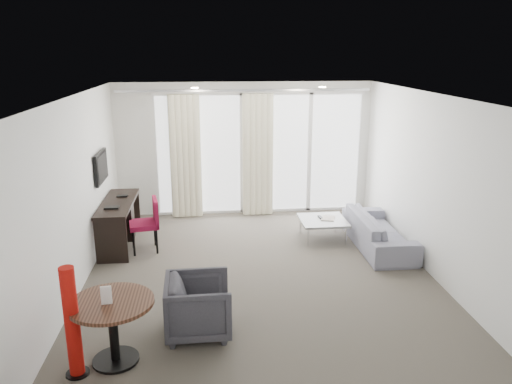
{
  "coord_description": "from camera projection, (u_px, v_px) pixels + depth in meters",
  "views": [
    {
      "loc": [
        -0.7,
        -6.66,
        3.19
      ],
      "look_at": [
        0.0,
        0.6,
        1.1
      ],
      "focal_mm": 35.0,
      "sensor_mm": 36.0,
      "label": 1
    }
  ],
  "objects": [
    {
      "name": "downlight_a",
      "position": [
        195.0,
        88.0,
        8.05
      ],
      "size": [
        0.12,
        0.12,
        0.02
      ],
      "primitive_type": "cylinder",
      "color": "#FFE0B2",
      "rests_on": "ceiling"
    },
    {
      "name": "menu_card",
      "position": [
        107.0,
        302.0,
        5.05
      ],
      "size": [
        0.11,
        0.03,
        0.2
      ],
      "primitive_type": null,
      "rotation": [
        0.0,
        0.0,
        0.12
      ],
      "color": "white",
      "rests_on": "round_table"
    },
    {
      "name": "desk",
      "position": [
        119.0,
        224.0,
        8.35
      ],
      "size": [
        0.51,
        1.62,
        0.76
      ],
      "primitive_type": null,
      "color": "black",
      "rests_on": "floor"
    },
    {
      "name": "curtain_left",
      "position": [
        185.0,
        157.0,
        9.58
      ],
      "size": [
        0.6,
        0.2,
        2.38
      ],
      "primitive_type": null,
      "color": "beige",
      "rests_on": "ground"
    },
    {
      "name": "tub_armchair",
      "position": [
        199.0,
        306.0,
        5.74
      ],
      "size": [
        0.77,
        0.75,
        0.69
      ],
      "primitive_type": "imported",
      "rotation": [
        0.0,
        0.0,
        1.6
      ],
      "color": "#313037",
      "rests_on": "floor"
    },
    {
      "name": "rattan_table",
      "position": [
        300.0,
        189.0,
        10.82
      ],
      "size": [
        0.56,
        0.56,
        0.55
      ],
      "primitive_type": null,
      "rotation": [
        0.0,
        0.0,
        0.04
      ],
      "color": "#463220",
      "rests_on": "terrace_slab"
    },
    {
      "name": "wall_left",
      "position": [
        76.0,
        195.0,
        6.73
      ],
      "size": [
        0.0,
        6.0,
        2.6
      ],
      "primitive_type": "cube",
      "color": "silver",
      "rests_on": "ground"
    },
    {
      "name": "window_panel",
      "position": [
        260.0,
        154.0,
        9.87
      ],
      "size": [
        4.0,
        0.02,
        2.38
      ],
      "primitive_type": null,
      "color": "white",
      "rests_on": "ground"
    },
    {
      "name": "ceiling",
      "position": [
        260.0,
        96.0,
        6.6
      ],
      "size": [
        5.0,
        6.0,
        0.0
      ],
      "primitive_type": "cube",
      "color": "white",
      "rests_on": "ground"
    },
    {
      "name": "coffee_table",
      "position": [
        323.0,
        229.0,
        8.69
      ],
      "size": [
        0.8,
        0.8,
        0.35
      ],
      "primitive_type": null,
      "rotation": [
        0.0,
        0.0,
        0.01
      ],
      "color": "gray",
      "rests_on": "floor"
    },
    {
      "name": "red_lamp",
      "position": [
        72.0,
        322.0,
        4.93
      ],
      "size": [
        0.25,
        0.25,
        1.18
      ],
      "primitive_type": "cylinder",
      "rotation": [
        0.0,
        0.0,
        -0.05
      ],
      "color": "#A30F09",
      "rests_on": "floor"
    },
    {
      "name": "downlight_b",
      "position": [
        322.0,
        87.0,
        8.24
      ],
      "size": [
        0.12,
        0.12,
        0.02
      ],
      "primitive_type": "cylinder",
      "color": "#FFE0B2",
      "rests_on": "ceiling"
    },
    {
      "name": "curtain_track",
      "position": [
        245.0,
        90.0,
        9.34
      ],
      "size": [
        4.8,
        0.04,
        0.04
      ],
      "primitive_type": null,
      "color": "#B2B2B7",
      "rests_on": "ceiling"
    },
    {
      "name": "magazine",
      "position": [
        328.0,
        218.0,
        8.68
      ],
      "size": [
        0.31,
        0.35,
        0.02
      ],
      "primitive_type": null,
      "rotation": [
        0.0,
        0.0,
        -0.33
      ],
      "color": "gray",
      "rests_on": "coffee_table"
    },
    {
      "name": "wall_front",
      "position": [
        298.0,
        289.0,
        4.09
      ],
      "size": [
        5.0,
        0.0,
        2.6
      ],
      "primitive_type": "cube",
      "color": "silver",
      "rests_on": "ground"
    },
    {
      "name": "curtain_right",
      "position": [
        258.0,
        156.0,
        9.71
      ],
      "size": [
        0.6,
        0.2,
        2.38
      ],
      "primitive_type": null,
      "color": "beige",
      "rests_on": "ground"
    },
    {
      "name": "floor",
      "position": [
        260.0,
        275.0,
        7.31
      ],
      "size": [
        5.0,
        6.0,
        0.0
      ],
      "primitive_type": "cube",
      "color": "#4C463D",
      "rests_on": "ground"
    },
    {
      "name": "window_frame",
      "position": [
        260.0,
        154.0,
        9.85
      ],
      "size": [
        4.1,
        0.06,
        2.44
      ],
      "primitive_type": null,
      "color": "white",
      "rests_on": "ground"
    },
    {
      "name": "terrace_slab",
      "position": [
        253.0,
        194.0,
        11.67
      ],
      "size": [
        5.6,
        3.0,
        0.12
      ],
      "primitive_type": "cube",
      "color": "#4D4D50",
      "rests_on": "ground"
    },
    {
      "name": "rattan_chair_b",
      "position": [
        335.0,
        168.0,
        12.0
      ],
      "size": [
        0.75,
        0.75,
        0.89
      ],
      "primitive_type": null,
      "rotation": [
        0.0,
        0.0,
        0.27
      ],
      "color": "#463220",
      "rests_on": "terrace_slab"
    },
    {
      "name": "tv",
      "position": [
        101.0,
        167.0,
        8.11
      ],
      "size": [
        0.05,
        0.8,
        0.5
      ],
      "primitive_type": null,
      "color": "black",
      "rests_on": "wall_left"
    },
    {
      "name": "wall_right",
      "position": [
        432.0,
        186.0,
        7.19
      ],
      "size": [
        0.0,
        6.0,
        2.6
      ],
      "primitive_type": "cube",
      "color": "silver",
      "rests_on": "ground"
    },
    {
      "name": "desk_chair",
      "position": [
        144.0,
        225.0,
        8.1
      ],
      "size": [
        0.55,
        0.53,
        0.88
      ],
      "primitive_type": null,
      "rotation": [
        0.0,
        0.0,
        0.18
      ],
      "color": "maroon",
      "rests_on": "floor"
    },
    {
      "name": "balustrade",
      "position": [
        248.0,
        157.0,
        12.9
      ],
      "size": [
        5.5,
        0.06,
        1.05
      ],
      "primitive_type": null,
      "color": "#B2B2B7",
      "rests_on": "terrace_slab"
    },
    {
      "name": "sofa",
      "position": [
        379.0,
        231.0,
        8.31
      ],
      "size": [
        0.74,
        1.91,
        0.56
      ],
      "primitive_type": "imported",
      "rotation": [
        0.0,
        0.0,
        1.57
      ],
      "color": "slate",
      "rests_on": "floor"
    },
    {
      "name": "remote",
      "position": [
        320.0,
        217.0,
        8.72
      ],
      "size": [
        0.07,
        0.18,
        0.02
      ],
      "primitive_type": null,
      "rotation": [
        0.0,
        0.0,
        0.08
      ],
      "color": "black",
      "rests_on": "coffee_table"
    },
    {
      "name": "round_table",
      "position": [
        114.0,
        332.0,
        5.21
      ],
      "size": [
        0.91,
        0.91,
        0.7
      ],
      "primitive_type": null,
      "rotation": [
        0.0,
        0.0,
        0.04
      ],
      "color": "#412416",
      "rests_on": "floor"
    },
    {
      "name": "rattan_chair_a",
      "position": [
        268.0,
        172.0,
        11.85
      ],
      "size": [
        0.62,
        0.62,
        0.75
      ],
      "primitive_type": null,
      "rotation": [
        0.0,
        0.0,
        0.23
      ],
      "color": "#463220",
      "rests_on": "terrace_slab"
    }
  ]
}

